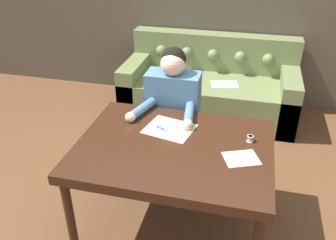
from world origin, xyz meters
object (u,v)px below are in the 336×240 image
couch (210,88)px  thread_spool (250,139)px  dining_table (174,153)px  person (173,114)px  scissors (162,129)px

couch → thread_spool: bearing=-73.8°
dining_table → person: person is taller
person → dining_table: bearing=-75.9°
person → scissors: 0.47m
dining_table → thread_spool: size_ratio=29.31×
thread_spool → dining_table: bearing=-161.2°
couch → scissors: couch is taller
couch → thread_spool: (0.50, -1.73, 0.44)m
dining_table → scissors: 0.23m
scissors → person: bearing=93.6°
person → scissors: size_ratio=5.68×
scissors → thread_spool: bearing=-0.8°
scissors → thread_spool: thread_spool is taller
couch → dining_table: bearing=-89.8°
thread_spool → couch: bearing=106.2°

